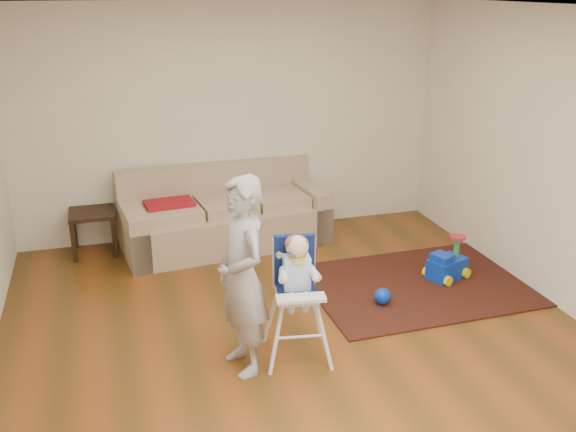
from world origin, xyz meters
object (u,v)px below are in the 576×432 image
object	(u,v)px
ride_on_toy	(448,258)
adult	(242,277)
high_chair	(297,299)
side_table	(94,232)
sofa	(225,209)
toy_ball	(382,296)

from	to	relation	value
ride_on_toy	adult	xyz separation A→B (m)	(-2.35, -0.98, 0.56)
adult	high_chair	bearing A→B (deg)	83.83
adult	side_table	bearing A→B (deg)	-169.36
high_chair	adult	distance (m)	0.53
side_table	ride_on_toy	world-z (taller)	side_table
adult	ride_on_toy	bearing A→B (deg)	101.34
sofa	toy_ball	distance (m)	2.23
high_chair	adult	size ratio (longest dim) A/B	0.67
sofa	high_chair	bearing A→B (deg)	-94.10
ride_on_toy	toy_ball	bearing A→B (deg)	179.66
sofa	side_table	xyz separation A→B (m)	(-1.46, 0.20, -0.20)
ride_on_toy	sofa	bearing A→B (deg)	120.22
sofa	adult	xyz separation A→B (m)	(-0.36, -2.52, 0.34)
side_table	toy_ball	distance (m)	3.32
sofa	high_chair	distance (m)	2.49
adult	toy_ball	bearing A→B (deg)	101.85
toy_ball	high_chair	xyz separation A→B (m)	(-1.03, -0.59, 0.41)
sofa	toy_ball	size ratio (longest dim) A/B	14.95
toy_ball	high_chair	distance (m)	1.26
sofa	side_table	world-z (taller)	sofa
sofa	ride_on_toy	xyz separation A→B (m)	(2.00, -1.54, -0.21)
sofa	toy_ball	bearing A→B (deg)	-65.52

